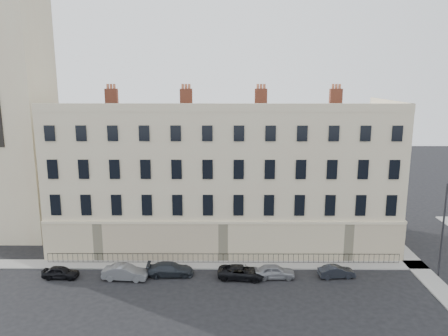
# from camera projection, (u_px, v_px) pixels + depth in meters

# --- Properties ---
(ground) EXTENTS (160.00, 160.00, 0.00)m
(ground) POSITION_uv_depth(u_px,v_px,m) (291.00, 290.00, 38.20)
(ground) COLOR black
(ground) RESTS_ON ground
(terrace) EXTENTS (36.22, 12.22, 17.00)m
(terrace) POSITION_uv_depth(u_px,v_px,m) (224.00, 176.00, 48.38)
(terrace) COLOR beige
(terrace) RESTS_ON ground
(church_tower) EXTENTS (8.00, 8.13, 44.00)m
(church_tower) POSITION_uv_depth(u_px,v_px,m) (7.00, 73.00, 48.16)
(church_tower) COLOR beige
(church_tower) RESTS_ON ground
(pavement_terrace) EXTENTS (48.00, 2.00, 0.12)m
(pavement_terrace) POSITION_uv_depth(u_px,v_px,m) (183.00, 265.00, 43.13)
(pavement_terrace) COLOR gray
(pavement_terrace) RESTS_ON ground
(pavement_east_return) EXTENTS (2.00, 24.00, 0.12)m
(pavement_east_return) POSITION_uv_depth(u_px,v_px,m) (403.00, 253.00, 45.95)
(pavement_east_return) COLOR gray
(pavement_east_return) RESTS_ON ground
(railings) EXTENTS (35.00, 0.04, 0.96)m
(railings) POSITION_uv_depth(u_px,v_px,m) (223.00, 258.00, 43.40)
(railings) COLOR black
(railings) RESTS_ON ground
(car_a) EXTENTS (3.38, 1.48, 1.13)m
(car_a) POSITION_uv_depth(u_px,v_px,m) (61.00, 272.00, 40.29)
(car_a) COLOR black
(car_a) RESTS_ON ground
(car_b) EXTENTS (4.23, 1.78, 1.36)m
(car_b) POSITION_uv_depth(u_px,v_px,m) (125.00, 272.00, 40.00)
(car_b) COLOR slate
(car_b) RESTS_ON ground
(car_c) EXTENTS (4.40, 1.95, 1.25)m
(car_c) POSITION_uv_depth(u_px,v_px,m) (170.00, 269.00, 40.79)
(car_c) COLOR #22272E
(car_c) RESTS_ON ground
(car_d) EXTENTS (4.52, 2.44, 1.20)m
(car_d) POSITION_uv_depth(u_px,v_px,m) (241.00, 272.00, 40.22)
(car_d) COLOR black
(car_d) RESTS_ON ground
(car_e) EXTENTS (3.81, 1.64, 1.28)m
(car_e) POSITION_uv_depth(u_px,v_px,m) (274.00, 271.00, 40.29)
(car_e) COLOR gray
(car_e) RESTS_ON ground
(car_f) EXTENTS (3.46, 1.50, 1.11)m
(car_f) POSITION_uv_depth(u_px,v_px,m) (336.00, 272.00, 40.44)
(car_f) COLOR black
(car_f) RESTS_ON ground
(streetlamp) EXTENTS (0.45, 1.93, 8.94)m
(streetlamp) POSITION_uv_depth(u_px,v_px,m) (444.00, 226.00, 39.71)
(streetlamp) COLOR #313136
(streetlamp) RESTS_ON ground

